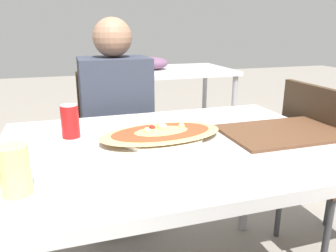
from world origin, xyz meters
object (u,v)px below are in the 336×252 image
at_px(person_seated, 116,110).
at_px(pizza_main, 161,134).
at_px(chair_far_seated, 115,137).
at_px(soda_can, 70,121).
at_px(dining_table, 173,160).
at_px(chair_side_right, 326,163).
at_px(drink_glass, 15,170).

bearing_deg(person_seated, pizza_main, 97.10).
bearing_deg(chair_far_seated, pizza_main, 95.98).
height_order(chair_far_seated, soda_can, chair_far_seated).
height_order(person_seated, pizza_main, person_seated).
height_order(dining_table, pizza_main, pizza_main).
xyz_separation_m(person_seated, pizza_main, (0.08, -0.61, 0.05)).
distance_m(chair_side_right, soda_can, 1.18).
relative_size(dining_table, chair_side_right, 1.39).
relative_size(chair_far_seated, soda_can, 7.01).
relative_size(dining_table, soda_can, 9.74).
relative_size(soda_can, drink_glass, 0.99).
height_order(dining_table, chair_far_seated, chair_far_seated).
bearing_deg(soda_can, chair_side_right, -3.83).
xyz_separation_m(chair_far_seated, person_seated, (-0.00, -0.11, 0.19)).
bearing_deg(person_seated, dining_table, 99.13).
bearing_deg(chair_side_right, drink_glass, -75.35).
bearing_deg(chair_far_seated, chair_side_right, 143.41).
bearing_deg(drink_glass, soda_can, 71.23).
height_order(chair_far_seated, pizza_main, chair_far_seated).
bearing_deg(chair_side_right, soda_can, -93.83).
relative_size(person_seated, soda_can, 9.35).
xyz_separation_m(chair_side_right, drink_glass, (-1.29, -0.34, 0.28)).
bearing_deg(pizza_main, chair_side_right, 3.43).
height_order(person_seated, soda_can, person_seated).
relative_size(dining_table, person_seated, 1.04).
xyz_separation_m(chair_far_seated, pizza_main, (0.08, -0.72, 0.24)).
xyz_separation_m(chair_far_seated, soda_can, (-0.24, -0.60, 0.28)).
distance_m(chair_side_right, drink_glass, 1.36).
height_order(dining_table, chair_side_right, chair_side_right).
distance_m(person_seated, pizza_main, 0.61).
distance_m(dining_table, chair_side_right, 0.82).
relative_size(chair_side_right, drink_glass, 6.92).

